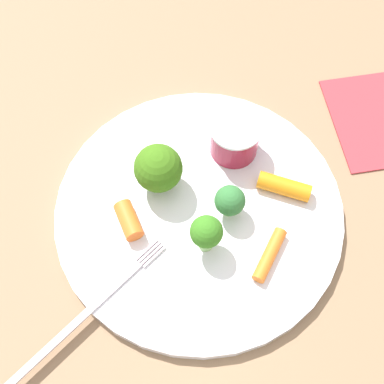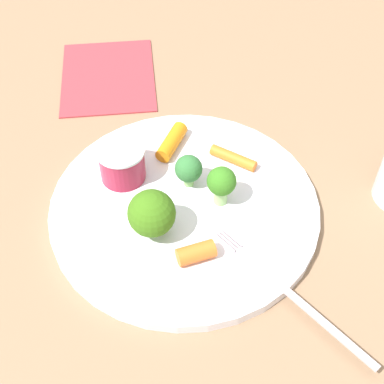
{
  "view_description": "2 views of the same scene",
  "coord_description": "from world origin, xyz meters",
  "px_view_note": "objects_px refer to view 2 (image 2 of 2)",
  "views": [
    {
      "loc": [
        0.18,
        -0.14,
        0.49
      ],
      "look_at": [
        -0.02,
        0.0,
        0.02
      ],
      "focal_mm": 50.86,
      "sensor_mm": 36.0,
      "label": 1
    },
    {
      "loc": [
        -0.18,
        -0.32,
        0.45
      ],
      "look_at": [
        0.01,
        0.0,
        0.02
      ],
      "focal_mm": 51.54,
      "sensor_mm": 36.0,
      "label": 2
    }
  ],
  "objects_px": {
    "sauce_cup": "(122,163)",
    "fork": "(288,292)",
    "napkin": "(108,76)",
    "plate": "(184,208)",
    "broccoli_floret_0": "(221,183)",
    "carrot_stick_0": "(196,253)",
    "carrot_stick_2": "(172,142)",
    "carrot_stick_1": "(233,158)",
    "broccoli_floret_1": "(189,169)",
    "broccoli_floret_2": "(152,213)"
  },
  "relations": [
    {
      "from": "broccoli_floret_1",
      "to": "napkin",
      "type": "height_order",
      "value": "broccoli_floret_1"
    },
    {
      "from": "fork",
      "to": "napkin",
      "type": "relative_size",
      "value": 1.21
    },
    {
      "from": "carrot_stick_1",
      "to": "napkin",
      "type": "height_order",
      "value": "carrot_stick_1"
    },
    {
      "from": "broccoli_floret_1",
      "to": "carrot_stick_1",
      "type": "relative_size",
      "value": 0.71
    },
    {
      "from": "napkin",
      "to": "carrot_stick_0",
      "type": "bearing_deg",
      "value": -100.38
    },
    {
      "from": "carrot_stick_0",
      "to": "carrot_stick_1",
      "type": "relative_size",
      "value": 0.68
    },
    {
      "from": "carrot_stick_0",
      "to": "fork",
      "type": "height_order",
      "value": "carrot_stick_0"
    },
    {
      "from": "broccoli_floret_0",
      "to": "napkin",
      "type": "relative_size",
      "value": 0.3
    },
    {
      "from": "broccoli_floret_2",
      "to": "carrot_stick_0",
      "type": "distance_m",
      "value": 0.06
    },
    {
      "from": "carrot_stick_2",
      "to": "sauce_cup",
      "type": "bearing_deg",
      "value": -170.74
    },
    {
      "from": "carrot_stick_2",
      "to": "broccoli_floret_0",
      "type": "bearing_deg",
      "value": -88.39
    },
    {
      "from": "plate",
      "to": "broccoli_floret_2",
      "type": "height_order",
      "value": "broccoli_floret_2"
    },
    {
      "from": "plate",
      "to": "fork",
      "type": "bearing_deg",
      "value": -79.5
    },
    {
      "from": "broccoli_floret_1",
      "to": "broccoli_floret_2",
      "type": "height_order",
      "value": "broccoli_floret_2"
    },
    {
      "from": "carrot_stick_0",
      "to": "carrot_stick_2",
      "type": "bearing_deg",
      "value": 68.43
    },
    {
      "from": "broccoli_floret_1",
      "to": "carrot_stick_0",
      "type": "bearing_deg",
      "value": -117.17
    },
    {
      "from": "sauce_cup",
      "to": "napkin",
      "type": "distance_m",
      "value": 0.2
    },
    {
      "from": "carrot_stick_1",
      "to": "plate",
      "type": "bearing_deg",
      "value": -162.73
    },
    {
      "from": "plate",
      "to": "broccoli_floret_2",
      "type": "xyz_separation_m",
      "value": [
        -0.05,
        -0.02,
        0.04
      ]
    },
    {
      "from": "sauce_cup",
      "to": "broccoli_floret_2",
      "type": "xyz_separation_m",
      "value": [
        -0.01,
        -0.08,
        0.01
      ]
    },
    {
      "from": "plate",
      "to": "broccoli_floret_1",
      "type": "distance_m",
      "value": 0.04
    },
    {
      "from": "broccoli_floret_2",
      "to": "carrot_stick_2",
      "type": "xyz_separation_m",
      "value": [
        0.08,
        0.09,
        -0.02
      ]
    },
    {
      "from": "carrot_stick_0",
      "to": "fork",
      "type": "distance_m",
      "value": 0.09
    },
    {
      "from": "plate",
      "to": "carrot_stick_1",
      "type": "distance_m",
      "value": 0.08
    },
    {
      "from": "broccoli_floret_0",
      "to": "carrot_stick_2",
      "type": "xyz_separation_m",
      "value": [
        -0.0,
        0.1,
        -0.02
      ]
    },
    {
      "from": "fork",
      "to": "plate",
      "type": "bearing_deg",
      "value": 100.5
    },
    {
      "from": "sauce_cup",
      "to": "fork",
      "type": "xyz_separation_m",
      "value": [
        0.06,
        -0.21,
        -0.02
      ]
    },
    {
      "from": "carrot_stick_0",
      "to": "carrot_stick_2",
      "type": "xyz_separation_m",
      "value": [
        0.06,
        0.14,
        -0.0
      ]
    },
    {
      "from": "broccoli_floret_1",
      "to": "broccoli_floret_0",
      "type": "bearing_deg",
      "value": -68.04
    },
    {
      "from": "plate",
      "to": "broccoli_floret_0",
      "type": "distance_m",
      "value": 0.05
    },
    {
      "from": "broccoli_floret_0",
      "to": "sauce_cup",
      "type": "bearing_deg",
      "value": 129.22
    },
    {
      "from": "fork",
      "to": "carrot_stick_1",
      "type": "bearing_deg",
      "value": 72.55
    },
    {
      "from": "plate",
      "to": "sauce_cup",
      "type": "distance_m",
      "value": 0.08
    },
    {
      "from": "carrot_stick_1",
      "to": "broccoli_floret_1",
      "type": "bearing_deg",
      "value": -177.66
    },
    {
      "from": "broccoli_floret_1",
      "to": "carrot_stick_2",
      "type": "height_order",
      "value": "broccoli_floret_1"
    },
    {
      "from": "sauce_cup",
      "to": "plate",
      "type": "bearing_deg",
      "value": -62.52
    },
    {
      "from": "plate",
      "to": "carrot_stick_2",
      "type": "height_order",
      "value": "carrot_stick_2"
    },
    {
      "from": "broccoli_floret_2",
      "to": "carrot_stick_0",
      "type": "height_order",
      "value": "broccoli_floret_2"
    },
    {
      "from": "carrot_stick_1",
      "to": "fork",
      "type": "bearing_deg",
      "value": -107.45
    },
    {
      "from": "carrot_stick_0",
      "to": "napkin",
      "type": "bearing_deg",
      "value": 79.62
    },
    {
      "from": "carrot_stick_2",
      "to": "fork",
      "type": "xyz_separation_m",
      "value": [
        -0.01,
        -0.22,
        -0.01
      ]
    },
    {
      "from": "broccoli_floret_1",
      "to": "carrot_stick_2",
      "type": "xyz_separation_m",
      "value": [
        0.01,
        0.06,
        -0.01
      ]
    },
    {
      "from": "plate",
      "to": "fork",
      "type": "height_order",
      "value": "fork"
    },
    {
      "from": "broccoli_floret_0",
      "to": "broccoli_floret_1",
      "type": "bearing_deg",
      "value": 111.96
    },
    {
      "from": "broccoli_floret_2",
      "to": "fork",
      "type": "bearing_deg",
      "value": -60.16
    },
    {
      "from": "plate",
      "to": "sauce_cup",
      "type": "relative_size",
      "value": 5.5
    },
    {
      "from": "plate",
      "to": "napkin",
      "type": "distance_m",
      "value": 0.25
    },
    {
      "from": "sauce_cup",
      "to": "napkin",
      "type": "xyz_separation_m",
      "value": [
        0.07,
        0.18,
        -0.03
      ]
    },
    {
      "from": "broccoli_floret_1",
      "to": "broccoli_floret_2",
      "type": "bearing_deg",
      "value": -149.76
    },
    {
      "from": "carrot_stick_1",
      "to": "carrot_stick_2",
      "type": "distance_m",
      "value": 0.07
    }
  ]
}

